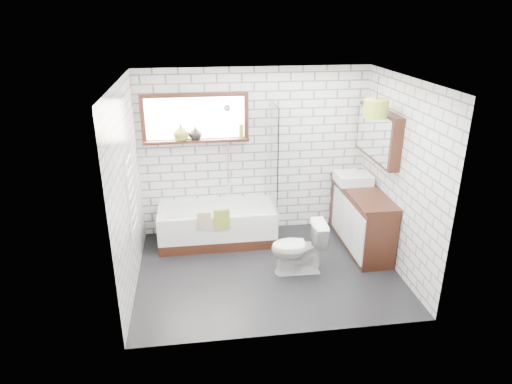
{
  "coord_description": "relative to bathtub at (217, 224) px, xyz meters",
  "views": [
    {
      "loc": [
        -0.88,
        -5.19,
        3.25
      ],
      "look_at": [
        -0.12,
        0.25,
        1.04
      ],
      "focal_mm": 32.0,
      "sensor_mm": 36.0,
      "label": 1
    }
  ],
  "objects": [
    {
      "name": "towel_green",
      "position": [
        0.05,
        -0.38,
        0.26
      ],
      "size": [
        0.22,
        0.06,
        0.3
      ],
      "primitive_type": "cube",
      "color": "olive",
      "rests_on": "bathtub"
    },
    {
      "name": "toilet",
      "position": [
        1.0,
        -1.01,
        0.08
      ],
      "size": [
        0.42,
        0.71,
        0.72
      ],
      "primitive_type": "imported",
      "rotation": [
        0.0,
        0.0,
        -1.6
      ],
      "color": "white",
      "rests_on": "floor"
    },
    {
      "name": "mirror_cabinet",
      "position": [
        2.23,
        -0.32,
        1.37
      ],
      "size": [
        0.16,
        1.2,
        0.7
      ],
      "primitive_type": "cube",
      "color": "black",
      "rests_on": "wall_right"
    },
    {
      "name": "towel_radiator",
      "position": [
        -1.05,
        -0.92,
        0.92
      ],
      "size": [
        0.06,
        0.52,
        1.0
      ],
      "primitive_type": "cube",
      "color": "white",
      "rests_on": "wall_left"
    },
    {
      "name": "shower_riser",
      "position": [
        0.21,
        0.34,
        1.07
      ],
      "size": [
        0.02,
        0.02,
        1.3
      ],
      "primitive_type": "cylinder",
      "color": "silver",
      "rests_on": "wall_back"
    },
    {
      "name": "towel_beige",
      "position": [
        -0.19,
        -0.38,
        0.26
      ],
      "size": [
        0.19,
        0.05,
        0.25
      ],
      "primitive_type": "cube",
      "color": "tan",
      "rests_on": "bathtub"
    },
    {
      "name": "shower_screen",
      "position": [
        0.83,
        0.0,
        1.03
      ],
      "size": [
        0.02,
        0.72,
        1.5
      ],
      "primitive_type": "cube",
      "color": "white",
      "rests_on": "bathtub"
    },
    {
      "name": "vanity",
      "position": [
        2.06,
        -0.4,
        0.16
      ],
      "size": [
        0.49,
        1.53,
        0.88
      ],
      "primitive_type": "cube",
      "color": "black",
      "rests_on": "floor"
    },
    {
      "name": "vase_dark",
      "position": [
        -0.25,
        0.31,
        1.3
      ],
      "size": [
        0.21,
        0.21,
        0.2
      ],
      "primitive_type": "imported",
      "rotation": [
        0.0,
        0.0,
        0.16
      ],
      "color": "black",
      "rests_on": "window"
    },
    {
      "name": "bathtub",
      "position": [
        0.0,
        0.0,
        0.0
      ],
      "size": [
        1.7,
        0.75,
        0.55
      ],
      "primitive_type": "cube",
      "color": "white",
      "rests_on": "floor"
    },
    {
      "name": "window",
      "position": [
        -0.24,
        0.34,
        1.52
      ],
      "size": [
        1.52,
        0.16,
        0.68
      ],
      "primitive_type": "cube",
      "color": "black",
      "rests_on": "wall_back"
    },
    {
      "name": "tap",
      "position": [
        2.16,
        -0.12,
        0.74
      ],
      "size": [
        0.03,
        0.03,
        0.17
      ],
      "primitive_type": "cylinder",
      "rotation": [
        0.0,
        0.0,
        -0.08
      ],
      "color": "silver",
      "rests_on": "vanity"
    },
    {
      "name": "basin",
      "position": [
        2.0,
        -0.12,
        0.67
      ],
      "size": [
        0.49,
        0.43,
        0.14
      ],
      "primitive_type": "cube",
      "color": "white",
      "rests_on": "vanity"
    },
    {
      "name": "floor",
      "position": [
        0.61,
        -0.92,
        -0.28
      ],
      "size": [
        3.4,
        2.6,
        0.01
      ],
      "primitive_type": "cube",
      "color": "black",
      "rests_on": "ground"
    },
    {
      "name": "wall_front",
      "position": [
        0.61,
        -2.23,
        0.97
      ],
      "size": [
        3.4,
        0.01,
        2.5
      ],
      "primitive_type": "cube",
      "color": "white",
      "rests_on": "ground"
    },
    {
      "name": "wall_left",
      "position": [
        -1.1,
        -0.92,
        0.97
      ],
      "size": [
        0.01,
        2.6,
        2.5
      ],
      "primitive_type": "cube",
      "color": "white",
      "rests_on": "ground"
    },
    {
      "name": "vase_olive",
      "position": [
        -0.45,
        0.31,
        1.32
      ],
      "size": [
        0.26,
        0.26,
        0.24
      ],
      "primitive_type": "imported",
      "rotation": [
        0.0,
        0.0,
        -0.13
      ],
      "color": "olive",
      "rests_on": "window"
    },
    {
      "name": "wall_back",
      "position": [
        0.61,
        0.38,
        0.97
      ],
      "size": [
        3.4,
        0.01,
        2.5
      ],
      "primitive_type": "cube",
      "color": "white",
      "rests_on": "ground"
    },
    {
      "name": "wall_right",
      "position": [
        2.31,
        -0.92,
        0.97
      ],
      "size": [
        0.01,
        2.6,
        2.5
      ],
      "primitive_type": "cube",
      "color": "white",
      "rests_on": "ground"
    },
    {
      "name": "pendant",
      "position": [
        1.98,
        -0.75,
        1.82
      ],
      "size": [
        0.3,
        0.3,
        0.22
      ],
      "primitive_type": "cylinder",
      "color": "olive",
      "rests_on": "ceiling"
    },
    {
      "name": "bottle",
      "position": [
        0.41,
        0.31,
        1.3
      ],
      "size": [
        0.08,
        0.08,
        0.2
      ],
      "primitive_type": "cylinder",
      "rotation": [
        0.0,
        0.0,
        -0.23
      ],
      "color": "olive",
      "rests_on": "window"
    },
    {
      "name": "ceiling",
      "position": [
        0.61,
        -0.92,
        2.23
      ],
      "size": [
        3.4,
        2.6,
        0.01
      ],
      "primitive_type": "cube",
      "color": "white",
      "rests_on": "ground"
    }
  ]
}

